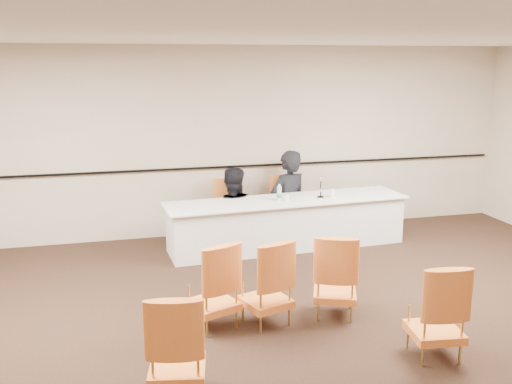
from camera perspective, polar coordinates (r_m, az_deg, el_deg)
The scene contains 19 objects.
floor at distance 5.82m, azimuth 3.67°, elevation -15.35°, with size 10.00×10.00×0.00m, color black.
ceiling at distance 5.13m, azimuth 4.18°, elevation 15.65°, with size 10.00×10.00×0.00m, color white.
wall_back at distance 9.09m, azimuth -4.03°, elevation 5.01°, with size 10.00×0.04×3.00m, color #B7A98F.
wall_rail at distance 9.12m, azimuth -3.94°, elevation 2.49°, with size 9.80×0.04×0.03m, color black.
panel_table at distance 8.62m, azimuth 3.14°, elevation -3.13°, with size 3.67×0.85×0.74m, color silver, non-canonical shape.
panelist_main at distance 9.17m, azimuth 3.22°, elevation -1.67°, with size 0.69×0.45×1.89m, color black.
panelist_main_chair at distance 9.16m, azimuth 3.22°, elevation -1.45°, with size 0.50×0.50×0.95m, color #DC5227, non-canonical shape.
panelist_second at distance 8.90m, azimuth -2.43°, elevation -2.69°, with size 0.79×0.62×1.63m, color black.
panelist_second_chair at distance 8.87m, azimuth -2.44°, elevation -1.93°, with size 0.50×0.50×0.95m, color #DC5227, non-canonical shape.
papers at distance 8.68m, azimuth 6.84°, elevation -0.56°, with size 0.30×0.22×0.00m, color silver.
microphone at distance 8.65m, azimuth 6.50°, elevation 0.37°, with size 0.10×0.21×0.29m, color black, non-canonical shape.
water_bottle at distance 8.44m, azimuth 2.35°, elevation -0.03°, with size 0.07×0.07×0.24m, color teal, non-canonical shape.
drinking_glass at distance 8.43m, azimuth 3.13°, elevation -0.55°, with size 0.06×0.06×0.10m, color white.
coffee_cup at distance 8.69m, azimuth 7.64°, elevation -0.15°, with size 0.08×0.08×0.12m, color white.
aud_chair_front_left at distance 6.05m, azimuth -4.40°, elevation -9.22°, with size 0.50×0.50×0.95m, color #DC5227, non-canonical shape.
aud_chair_front_mid at distance 6.11m, azimuth 0.99°, elevation -8.94°, with size 0.50×0.50×0.95m, color #DC5227, non-canonical shape.
aud_chair_front_right at distance 6.36m, azimuth 7.93°, elevation -8.17°, with size 0.50×0.50×0.95m, color #DC5227, non-canonical shape.
aud_chair_back_left at distance 4.92m, azimuth -7.93°, elevation -14.84°, with size 0.50×0.50×0.95m, color #DC5227, non-canonical shape.
aud_chair_back_right at distance 5.73m, azimuth 17.54°, elevation -11.15°, with size 0.50×0.50×0.95m, color #DC5227, non-canonical shape.
Camera 1 is at (-1.62, -4.86, 2.76)m, focal length 40.00 mm.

